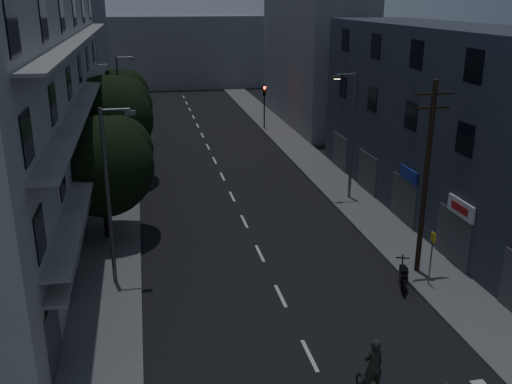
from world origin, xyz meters
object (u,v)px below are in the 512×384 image
object	(u,v)px
cyclist	(372,382)
bus_stop_sign	(432,249)
motorcycle	(403,277)
utility_pole	(426,176)

from	to	relation	value
cyclist	bus_stop_sign	bearing A→B (deg)	42.69
motorcycle	cyclist	xyz separation A→B (m)	(-4.40, -7.05, 0.28)
bus_stop_sign	cyclist	bearing A→B (deg)	-129.06
motorcycle	utility_pole	bearing A→B (deg)	62.76
utility_pole	cyclist	xyz separation A→B (m)	(-5.68, -8.23, -4.06)
utility_pole	bus_stop_sign	distance (m)	3.29
bus_stop_sign	cyclist	size ratio (longest dim) A/B	1.05
motorcycle	bus_stop_sign	bearing A→B (deg)	10.13
bus_stop_sign	motorcycle	size ratio (longest dim) A/B	1.27
bus_stop_sign	motorcycle	bearing A→B (deg)	170.24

